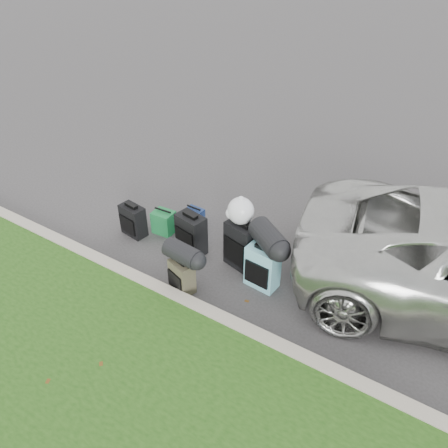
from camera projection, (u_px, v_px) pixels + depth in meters
The scene contains 12 objects.
ground at pixel (222, 263), 6.40m from camera, with size 120.00×120.00×0.00m, color #383535.
curb at pixel (181, 301), 5.67m from camera, with size 120.00×0.18×0.15m, color #9E937F.
suitcase_small_black at pixel (133, 220), 6.87m from camera, with size 0.41×0.22×0.51m, color black.
suitcase_large_black_left at pixel (191, 234), 6.47m from camera, with size 0.44×0.26×0.63m, color black.
suitcase_olive at pixel (182, 276), 5.82m from camera, with size 0.34×0.21×0.47m, color #363223.
suitcase_teal at pixel (262, 267), 5.86m from camera, with size 0.43×0.26×0.62m, color #5A99AB.
suitcase_large_black_right at pixel (242, 245), 6.18m from camera, with size 0.47×0.28×0.70m, color black.
tote_green at pixel (164, 222), 6.95m from camera, with size 0.33×0.26×0.37m, color #1A7839.
tote_navy at pixel (194, 218), 7.11m from camera, with size 0.29×0.23×0.31m, color navy.
duffel_left at pixel (182, 253), 5.63m from camera, with size 0.27×0.27×0.50m, color black.
duffel_right at pixel (269, 238), 5.61m from camera, with size 0.32×0.32×0.57m, color black.
trash_bag at pixel (241, 211), 5.93m from camera, with size 0.37×0.37×0.37m, color white.
Camera 1 is at (2.67, -4.14, 4.13)m, focal length 35.00 mm.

